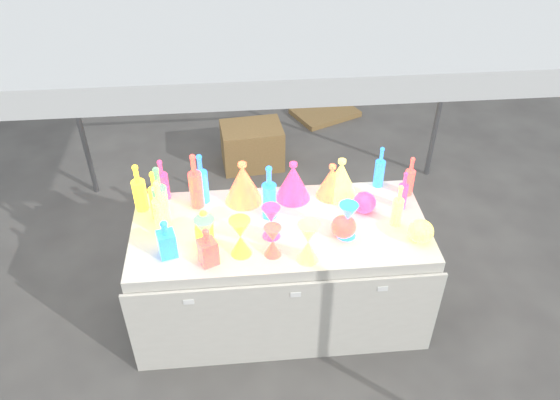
{
  "coord_description": "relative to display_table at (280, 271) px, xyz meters",
  "views": [
    {
      "loc": [
        -0.23,
        -2.51,
        2.91
      ],
      "look_at": [
        0.0,
        0.0,
        0.95
      ],
      "focal_mm": 35.0,
      "sensor_mm": 36.0,
      "label": 1
    }
  ],
  "objects": [
    {
      "name": "cardboard_box_flat",
      "position": [
        0.73,
        2.69,
        -0.35
      ],
      "size": [
        0.78,
        0.69,
        0.06
      ],
      "primitive_type": "cube",
      "rotation": [
        0.0,
        0.0,
        0.44
      ],
      "color": "olive",
      "rests_on": "ground"
    },
    {
      "name": "globe_1",
      "position": [
        0.8,
        -0.19,
        0.44
      ],
      "size": [
        0.2,
        0.2,
        0.12
      ],
      "primitive_type": null,
      "rotation": [
        0.0,
        0.0,
        -0.42
      ],
      "color": "#158385",
      "rests_on": "display_table"
    },
    {
      "name": "hourglass_4",
      "position": [
        -0.24,
        -0.21,
        0.5
      ],
      "size": [
        0.15,
        0.15,
        0.24
      ],
      "primitive_type": null,
      "rotation": [
        0.0,
        0.0,
        -0.28
      ],
      "color": "#F14216",
      "rests_on": "display_table"
    },
    {
      "name": "decanter_1",
      "position": [
        -0.43,
        -0.27,
        0.5
      ],
      "size": [
        0.13,
        0.13,
        0.25
      ],
      "primitive_type": null,
      "rotation": [
        0.0,
        0.0,
        0.42
      ],
      "color": "orange",
      "rests_on": "display_table"
    },
    {
      "name": "hourglass_5",
      "position": [
        0.38,
        -0.11,
        0.49
      ],
      "size": [
        0.14,
        0.14,
        0.23
      ],
      "primitive_type": null,
      "rotation": [
        0.0,
        0.0,
        -0.25
      ],
      "color": "#1A923F",
      "rests_on": "display_table"
    },
    {
      "name": "bottle_9",
      "position": [
        0.86,
        0.26,
        0.52
      ],
      "size": [
        0.08,
        0.08,
        0.28
      ],
      "primitive_type": null,
      "rotation": [
        0.0,
        0.0,
        0.29
      ],
      "color": "orange",
      "rests_on": "display_table"
    },
    {
      "name": "bottle_8",
      "position": [
        0.69,
        0.37,
        0.53
      ],
      "size": [
        0.08,
        0.08,
        0.3
      ],
      "primitive_type": null,
      "rotation": [
        0.0,
        0.0,
        -0.16
      ],
      "color": "#1A923F",
      "rests_on": "display_table"
    },
    {
      "name": "lampshade_2",
      "position": [
        0.11,
        0.29,
        0.51
      ],
      "size": [
        0.29,
        0.29,
        0.27
      ],
      "primitive_type": null,
      "rotation": [
        0.0,
        0.0,
        -0.36
      ],
      "color": "#1C41A8",
      "rests_on": "display_table"
    },
    {
      "name": "decanter_0",
      "position": [
        -0.44,
        -0.13,
        0.51
      ],
      "size": [
        0.1,
        0.1,
        0.26
      ],
      "primitive_type": null,
      "rotation": [
        0.0,
        0.0,
        -0.01
      ],
      "color": "#F14216",
      "rests_on": "display_table"
    },
    {
      "name": "bottle_3",
      "position": [
        -0.72,
        0.36,
        0.52
      ],
      "size": [
        0.1,
        0.1,
        0.29
      ],
      "primitive_type": null,
      "rotation": [
        0.0,
        0.0,
        -0.44
      ],
      "color": "#1C41A8",
      "rests_on": "display_table"
    },
    {
      "name": "globe_3",
      "position": [
        0.54,
        0.11,
        0.43
      ],
      "size": [
        0.19,
        0.19,
        0.12
      ],
      "primitive_type": null,
      "rotation": [
        0.0,
        0.0,
        0.42
      ],
      "color": "#1C41A8",
      "rests_on": "display_table"
    },
    {
      "name": "hourglass_3",
      "position": [
        -0.44,
        -0.18,
        0.5
      ],
      "size": [
        0.12,
        0.12,
        0.24
      ],
      "primitive_type": null,
      "rotation": [
        0.0,
        0.0,
        0.01
      ],
      "color": "#A6218F",
      "rests_on": "display_table"
    },
    {
      "name": "decanter_2",
      "position": [
        -0.66,
        -0.18,
        0.5
      ],
      "size": [
        0.12,
        0.12,
        0.25
      ],
      "primitive_type": null,
      "rotation": [
        0.0,
        0.0,
        0.26
      ],
      "color": "#1A923F",
      "rests_on": "display_table"
    },
    {
      "name": "bottle_2",
      "position": [
        -0.5,
        0.26,
        0.57
      ],
      "size": [
        0.09,
        0.09,
        0.38
      ],
      "primitive_type": null,
      "rotation": [
        0.0,
        0.0,
        0.02
      ],
      "color": "orange",
      "rests_on": "display_table"
    },
    {
      "name": "hourglass_0",
      "position": [
        -0.06,
        -0.23,
        0.48
      ],
      "size": [
        0.12,
        0.12,
        0.2
      ],
      "primitive_type": null,
      "rotation": [
        0.0,
        0.0,
        0.22
      ],
      "color": "orange",
      "rests_on": "display_table"
    },
    {
      "name": "cardboard_box_closed",
      "position": [
        -0.1,
        1.82,
        -0.17
      ],
      "size": [
        0.59,
        0.45,
        0.4
      ],
      "primitive_type": "cube",
      "rotation": [
        0.0,
        0.0,
        0.1
      ],
      "color": "olive",
      "rests_on": "ground"
    },
    {
      "name": "bottle_1",
      "position": [
        -0.47,
        0.3,
        0.55
      ],
      "size": [
        0.11,
        0.11,
        0.35
      ],
      "primitive_type": null,
      "rotation": [
        0.0,
        0.0,
        0.41
      ],
      "color": "#1A923F",
      "rests_on": "display_table"
    },
    {
      "name": "bottle_7",
      "position": [
        -0.06,
        0.11,
        0.56
      ],
      "size": [
        0.1,
        0.1,
        0.37
      ],
      "primitive_type": null,
      "rotation": [
        0.0,
        0.0,
        -0.21
      ],
      "color": "#1A923F",
      "rests_on": "display_table"
    },
    {
      "name": "display_table",
      "position": [
        0.0,
        0.0,
        0.0
      ],
      "size": [
        1.84,
        0.83,
        0.75
      ],
      "color": "silver",
      "rests_on": "ground"
    },
    {
      "name": "lampshade_0",
      "position": [
        -0.21,
        0.29,
        0.52
      ],
      "size": [
        0.29,
        0.29,
        0.28
      ],
      "primitive_type": null,
      "rotation": [
        0.0,
        0.0,
        -0.22
      ],
      "color": "yellow",
      "rests_on": "display_table"
    },
    {
      "name": "bottle_0",
      "position": [
        -0.85,
        0.26,
        0.54
      ],
      "size": [
        0.09,
        0.09,
        0.33
      ],
      "primitive_type": null,
      "rotation": [
        0.0,
        0.0,
        -0.01
      ],
      "color": "#F14216",
      "rests_on": "display_table"
    },
    {
      "name": "bottle_11",
      "position": [
        0.7,
        -0.03,
        0.52
      ],
      "size": [
        0.08,
        0.08,
        0.29
      ],
      "primitive_type": null,
      "rotation": [
        0.0,
        0.0,
        -0.3
      ],
      "color": "#158385",
      "rests_on": "display_table"
    },
    {
      "name": "bottle_4",
      "position": [
        -0.7,
        0.02,
        0.56
      ],
      "size": [
        0.1,
        0.1,
        0.37
      ],
      "primitive_type": null,
      "rotation": [
        0.0,
        0.0,
        -0.09
      ],
      "color": "#158385",
      "rests_on": "display_table"
    },
    {
      "name": "bottle_10",
      "position": [
        0.78,
        0.12,
        0.51
      ],
      "size": [
        0.07,
        0.07,
        0.27
      ],
      "primitive_type": null,
      "rotation": [
        0.0,
        0.0,
        0.21
      ],
      "color": "#1C41A8",
      "rests_on": "display_table"
    },
    {
      "name": "hourglass_2",
      "position": [
        0.13,
        -0.29,
        0.5
      ],
      "size": [
        0.16,
        0.16,
        0.25
      ],
      "primitive_type": null,
      "rotation": [
        0.0,
        0.0,
        0.34
      ],
      "color": "#158385",
      "rests_on": "display_table"
    },
    {
      "name": "lampshade_1",
      "position": [
        0.36,
        0.29,
        0.49
      ],
      "size": [
        0.24,
        0.24,
        0.23
      ],
      "primitive_type": null,
      "rotation": [
        0.0,
        0.0,
        0.28
      ],
      "color": "yellow",
      "rests_on": "display_table"
    },
    {
      "name": "globe_2",
      "position": [
        0.37,
        -0.11,
        0.44
      ],
      "size": [
        0.18,
        0.18,
        0.12
      ],
      "primitive_type": null,
      "rotation": [
        0.0,
        0.0,
        0.21
      ],
      "color": "orange",
      "rests_on": "display_table"
    },
    {
      "name": "lampshade_3",
      "position": [
        0.42,
        0.29,
        0.51
      ],
      "size": [
        0.29,
        0.29,
        0.27
      ],
      "primitive_type": null,
      "rotation": [
        0.0,
        0.0,
        -0.29
      ],
      "color": "#158385",
      "rests_on": "display_table"
    },
    {
      "name": "bottle_5",
      "position": [
        -0.7,
        0.12,
        0.58
      ],
      "size": [
        0.09,
        0.09,
        0.4
      ],
      "primitive_type": null,
      "rotation": [
        0.0,
        0.0,
        -0.04
      ],
      "color": "#A6218F",
      "rests_on": "display_table"
    },
    {
      "name": "bottle_6",
      "position": [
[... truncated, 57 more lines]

